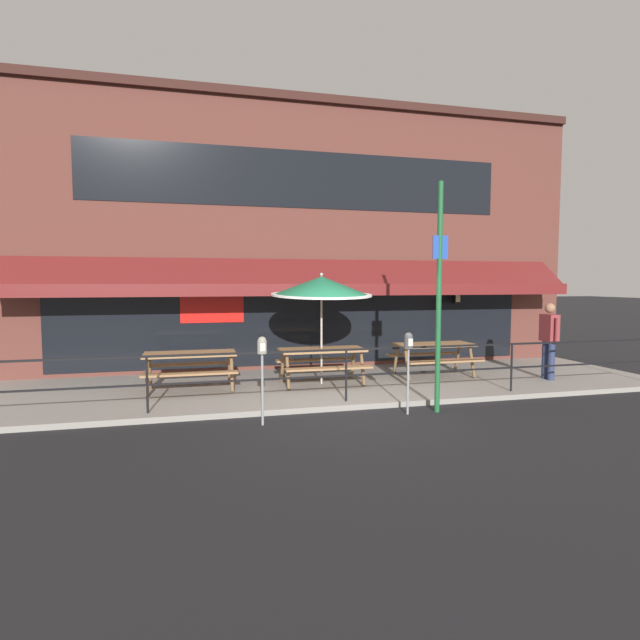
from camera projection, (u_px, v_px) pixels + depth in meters
The scene contains 12 objects.
ground_plane at pixel (351, 411), 8.85m from camera, with size 120.00×120.00×0.00m, color black.
patio_deck at pixel (323, 385), 10.78m from camera, with size 15.00×4.00×0.10m, color gray.
restaurant_building at pixel (301, 237), 12.67m from camera, with size 15.00×1.60×6.89m.
patio_railing at pixel (346, 363), 9.08m from camera, with size 13.84×0.04×0.97m.
picnic_table_left at pixel (190, 361), 10.01m from camera, with size 1.80×1.42×0.76m.
picnic_table_centre at pixel (322, 356), 10.61m from camera, with size 1.80×1.42×0.76m.
picnic_table_right at pixel (434, 350), 11.49m from camera, with size 1.80×1.42×0.76m.
patio_umbrella_centre at pixel (321, 287), 10.55m from camera, with size 2.14×2.14×2.38m.
pedestrian_walking at pixel (549, 337), 11.13m from camera, with size 0.25×0.62×1.71m.
parking_meter_near at pixel (262, 354), 7.86m from camera, with size 0.15×0.16×1.42m.
parking_meter_far at pixel (408, 348), 8.51m from camera, with size 0.15×0.16×1.42m.
street_sign_pole at pixel (439, 295), 8.61m from camera, with size 0.28×0.09×3.99m.
Camera 1 is at (-2.66, -8.30, 2.28)m, focal length 28.00 mm.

